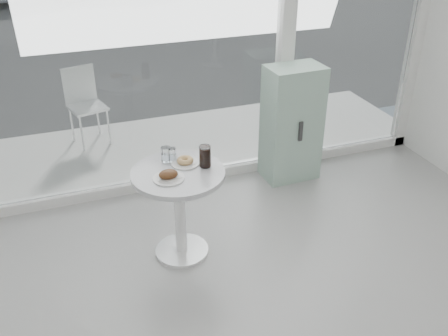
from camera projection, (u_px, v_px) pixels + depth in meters
name	position (u px, v px, depth m)	size (l,w,h in m)	color
storefront	(203.00, 10.00, 4.39)	(5.00, 0.14, 3.00)	white
main_table	(179.00, 196.00, 3.88)	(0.72, 0.72, 0.77)	white
patio_deck	(179.00, 144.00, 5.85)	(5.60, 1.60, 0.05)	silver
mint_cabinet	(292.00, 124.00, 4.98)	(0.56, 0.39, 1.18)	#84A995
patio_chair	(85.00, 100.00, 5.65)	(0.46, 0.46, 0.87)	white
plate_fritter	(169.00, 176.00, 3.67)	(0.24, 0.24, 0.07)	white
plate_donut	(185.00, 162.00, 3.87)	(0.22, 0.22, 0.05)	white
water_tumbler_a	(166.00, 155.00, 3.89)	(0.08, 0.08, 0.12)	white
water_tumbler_b	(172.00, 155.00, 3.90)	(0.07, 0.07, 0.11)	white
cola_glass	(205.00, 157.00, 3.81)	(0.09, 0.09, 0.17)	white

